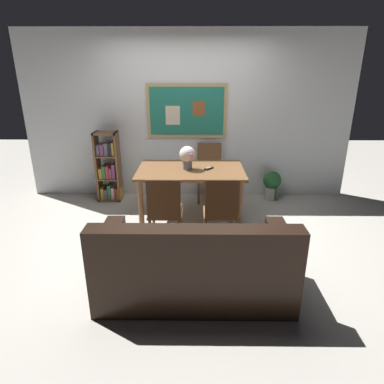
{
  "coord_description": "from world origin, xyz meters",
  "views": [
    {
      "loc": [
        0.13,
        -3.84,
        2.07
      ],
      "look_at": [
        0.09,
        -0.08,
        0.65
      ],
      "focal_mm": 31.4,
      "sensor_mm": 36.0,
      "label": 1
    }
  ],
  "objects": [
    {
      "name": "flower_vase",
      "position": [
        0.02,
        0.52,
        0.94
      ],
      "size": [
        0.21,
        0.21,
        0.32
      ],
      "color": "slate",
      "rests_on": "dining_table"
    },
    {
      "name": "dining_chair_near_right",
      "position": [
        0.43,
        -0.28,
        0.54
      ],
      "size": [
        0.4,
        0.41,
        0.91
      ],
      "color": "brown",
      "rests_on": "ground_plane"
    },
    {
      "name": "dining_chair_far_right",
      "position": [
        0.35,
        1.34,
        0.54
      ],
      "size": [
        0.4,
        0.41,
        0.91
      ],
      "color": "brown",
      "rests_on": "ground_plane"
    },
    {
      "name": "potted_ivy",
      "position": [
        1.38,
        1.34,
        0.26
      ],
      "size": [
        0.29,
        0.29,
        0.47
      ],
      "color": "#B2ADA3",
      "rests_on": "ground_plane"
    },
    {
      "name": "bookshelf",
      "position": [
        -1.26,
        1.29,
        0.51
      ],
      "size": [
        0.36,
        0.28,
        1.11
      ],
      "color": "brown",
      "rests_on": "ground_plane"
    },
    {
      "name": "leather_couch",
      "position": [
        0.12,
        -1.16,
        0.31
      ],
      "size": [
        1.8,
        0.84,
        0.84
      ],
      "color": "black",
      "rests_on": "ground_plane"
    },
    {
      "name": "dining_table",
      "position": [
        0.06,
        0.54,
        0.66
      ],
      "size": [
        1.44,
        0.93,
        0.75
      ],
      "color": "brown",
      "rests_on": "ground_plane"
    },
    {
      "name": "dining_chair_near_left",
      "position": [
        -0.22,
        -0.28,
        0.54
      ],
      "size": [
        0.4,
        0.41,
        0.91
      ],
      "color": "brown",
      "rests_on": "ground_plane"
    },
    {
      "name": "tv_remote",
      "position": [
        0.31,
        0.52,
        0.76
      ],
      "size": [
        0.14,
        0.15,
        0.02
      ],
      "color": "black",
      "rests_on": "dining_table"
    },
    {
      "name": "ground_plane",
      "position": [
        0.0,
        0.0,
        0.0
      ],
      "size": [
        12.0,
        12.0,
        0.0
      ],
      "primitive_type": "plane",
      "color": "#B7B2A8"
    },
    {
      "name": "wall_back_with_painting",
      "position": [
        -0.0,
        1.58,
        1.3
      ],
      "size": [
        5.2,
        0.14,
        2.6
      ],
      "color": "silver",
      "rests_on": "ground_plane"
    }
  ]
}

